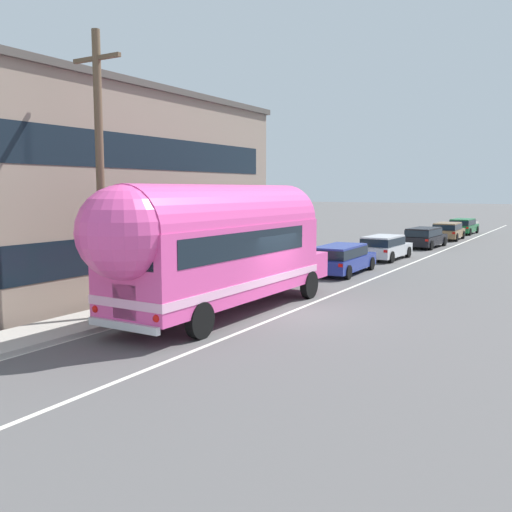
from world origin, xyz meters
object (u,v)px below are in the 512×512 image
(car_third, at_px, (425,236))
(car_fifth, at_px, (463,225))
(car_lead, at_px, (341,257))
(utility_pole, at_px, (100,174))
(car_fourth, at_px, (448,230))
(painted_bus, at_px, (215,244))
(car_second, at_px, (384,246))

(car_third, height_order, car_fifth, same)
(car_lead, height_order, car_fifth, same)
(utility_pole, bearing_deg, car_fifth, 86.47)
(utility_pole, distance_m, car_fourth, 34.25)
(painted_bus, xyz_separation_m, car_fifth, (0.05, 38.37, -1.52))
(car_fifth, bearing_deg, utility_pole, -93.53)
(painted_bus, xyz_separation_m, car_lead, (-0.10, 10.50, -1.51))
(utility_pole, height_order, car_third, utility_pole)
(car_third, xyz_separation_m, car_fifth, (-0.10, 13.67, -0.00))
(utility_pole, height_order, car_fifth, utility_pole)
(car_second, distance_m, car_fifth, 21.55)
(painted_bus, xyz_separation_m, car_fourth, (0.19, 31.65, -1.51))
(car_third, height_order, car_fourth, same)
(painted_bus, xyz_separation_m, car_third, (0.14, 24.71, -1.52))
(painted_bus, height_order, car_fifth, painted_bus)
(car_third, bearing_deg, car_fifth, 90.41)
(utility_pole, relative_size, car_fourth, 1.95)
(car_lead, distance_m, car_second, 6.32)
(car_lead, height_order, car_third, same)
(car_fifth, bearing_deg, car_third, -89.59)
(car_second, distance_m, car_third, 7.89)
(painted_bus, distance_m, car_fifth, 38.40)
(utility_pole, xyz_separation_m, painted_bus, (2.46, 2.30, -2.12))
(car_fourth, bearing_deg, car_fifth, 91.24)
(car_second, height_order, car_third, same)
(car_lead, bearing_deg, car_third, 88.99)
(car_third, relative_size, car_fourth, 1.09)
(car_lead, bearing_deg, car_second, 89.90)
(car_lead, xyz_separation_m, car_third, (0.25, 14.20, -0.00))
(utility_pole, relative_size, car_lead, 1.74)
(utility_pole, distance_m, car_third, 27.38)
(painted_bus, bearing_deg, car_second, 90.32)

